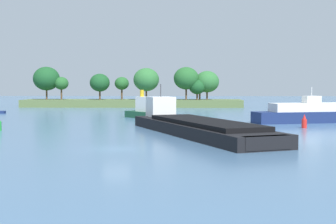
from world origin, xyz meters
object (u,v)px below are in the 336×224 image
at_px(tugboat, 147,111).
at_px(channel_buoy_red, 304,122).
at_px(white_riverboat, 329,113).
at_px(cargo_barge, 196,126).
at_px(fishing_skiff, 309,114).

relative_size(tugboat, channel_buoy_red, 4.68).
distance_m(white_riverboat, channel_buoy_red, 12.23).
bearing_deg(cargo_barge, fishing_skiff, 58.37).
distance_m(tugboat, white_riverboat, 30.38).
bearing_deg(white_riverboat, channel_buoy_red, -122.01).
relative_size(fishing_skiff, channel_buoy_red, 3.06).
bearing_deg(channel_buoy_red, cargo_barge, -149.63).
xyz_separation_m(cargo_barge, white_riverboat, (21.41, 19.11, 0.40)).
height_order(tugboat, cargo_barge, cargo_barge).
bearing_deg(fishing_skiff, channel_buoy_red, -105.79).
height_order(cargo_barge, white_riverboat, cargo_barge).
bearing_deg(fishing_skiff, white_riverboat, -95.08).
bearing_deg(tugboat, fishing_skiff, 18.64).
relative_size(cargo_barge, white_riverboat, 1.20).
relative_size(tugboat, white_riverboat, 0.36).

